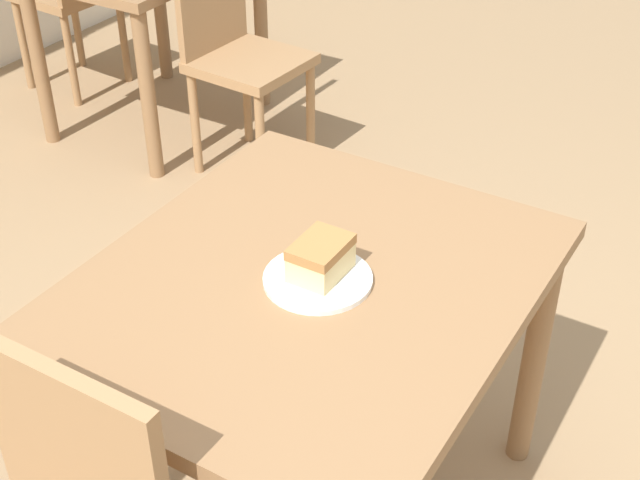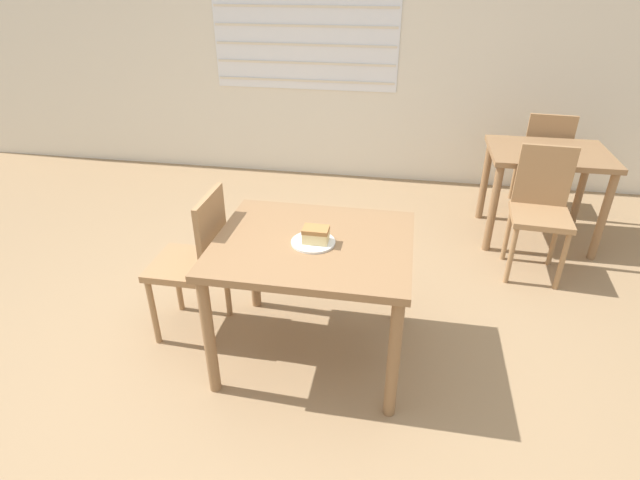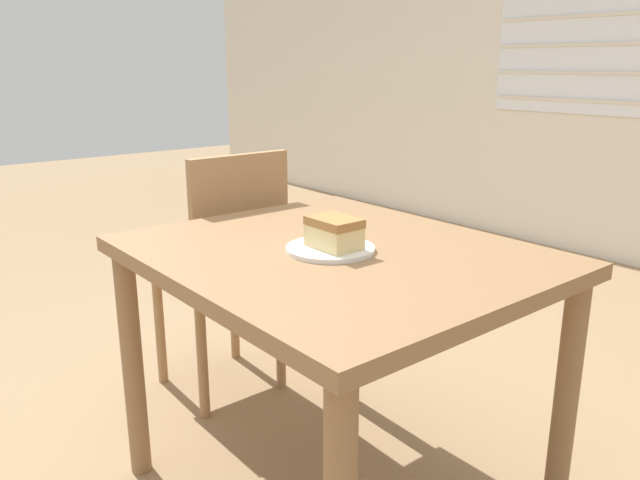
% 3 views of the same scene
% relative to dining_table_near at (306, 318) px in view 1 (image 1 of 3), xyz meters
% --- Properties ---
extents(dining_table_near, '(1.01, 0.86, 0.73)m').
position_rel_dining_table_near_xyz_m(dining_table_near, '(0.00, 0.00, 0.00)').
color(dining_table_near, olive).
rests_on(dining_table_near, ground_plane).
extents(chair_far_corner, '(0.41, 0.41, 0.90)m').
position_rel_dining_table_near_xyz_m(chair_far_corner, '(1.38, 1.17, -0.13)').
color(chair_far_corner, '#9E754C').
rests_on(chair_far_corner, ground_plane).
extents(plate, '(0.22, 0.22, 0.01)m').
position_rel_dining_table_near_xyz_m(plate, '(0.01, -0.02, 0.11)').
color(plate, white).
rests_on(plate, dining_table_near).
extents(cake_slice, '(0.13, 0.09, 0.08)m').
position_rel_dining_table_near_xyz_m(cake_slice, '(0.02, -0.02, 0.15)').
color(cake_slice, '#E5CC89').
rests_on(cake_slice, plate).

